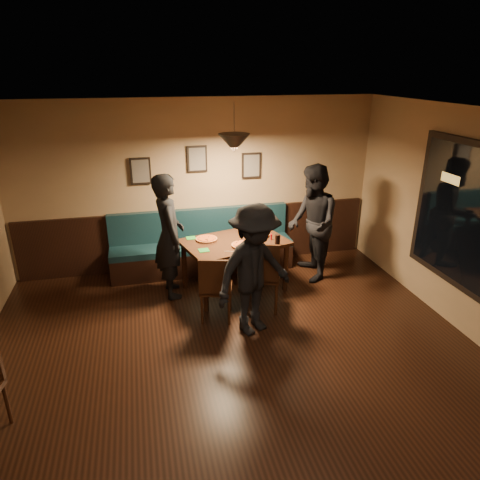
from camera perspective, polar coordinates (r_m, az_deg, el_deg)
The scene contains 23 objects.
floor at distance 4.86m, azimuth 1.37°, elevation -20.02°, with size 7.00×7.00×0.00m, color black.
ceiling at distance 3.66m, azimuth 1.77°, elevation 14.86°, with size 7.00×7.00×0.00m, color silver.
wall_back at distance 7.30m, azimuth -5.51°, elevation 7.04°, with size 6.00×6.00×0.00m, color #8C704F.
wainscot at distance 7.55m, azimuth -5.23°, elevation 0.36°, with size 5.88×0.06×1.00m, color black.
booth_bench at distance 7.30m, azimuth -4.92°, elevation -0.39°, with size 3.00×0.60×1.00m, color #0F232D, non-canonical shape.
picture_left at distance 7.14m, azimuth -12.80°, elevation 8.75°, with size 0.32×0.04×0.42m, color black.
picture_center at distance 7.17m, azimuth -5.60°, elevation 10.46°, with size 0.32×0.04×0.42m, color black.
picture_right at distance 7.38m, azimuth 1.48°, elevation 9.67°, with size 0.32×0.04×0.42m, color black.
pendant_lamp at distance 6.16m, azimuth -0.77°, elevation 12.50°, with size 0.44×0.44×0.25m, color black.
dining_table at distance 6.71m, azimuth -0.69°, elevation -3.29°, with size 1.49×0.96×0.80m, color black.
chair_near_left at distance 5.94m, azimuth -3.13°, elevation -6.05°, with size 0.42×0.42×0.95m, color #32160E, non-canonical shape.
chair_near_right at distance 6.16m, azimuth 2.98°, elevation -4.40°, with size 0.47×0.47×1.06m, color black, non-canonical shape.
diner_left at distance 6.46m, azimuth -9.20°, elevation 0.49°, with size 0.68×0.45×1.86m, color black.
diner_right at distance 6.99m, azimuth 9.40°, elevation 2.13°, with size 0.90×0.70×1.86m, color black.
diner_front at distance 5.48m, azimuth 1.85°, elevation -4.00°, with size 1.11×0.64×1.72m, color black.
pizza_a at distance 6.60m, azimuth -4.38°, elevation 0.15°, with size 0.32×0.32×0.04m, color orange.
pizza_b at distance 6.36m, azimuth 0.37°, elevation -0.65°, with size 0.33×0.33×0.04m, color orange.
pizza_c at distance 6.75m, azimuth 2.52°, elevation 0.70°, with size 0.32×0.32×0.04m, color gold.
soda_glass at distance 6.39m, azimuth 4.90°, elevation 0.01°, with size 0.08×0.08×0.17m, color black.
tabasco_bottle at distance 6.60m, azimuth 4.09°, elevation 0.49°, with size 0.03×0.03×0.11m, color #AA050E.
napkin_a at distance 6.70m, azimuth -6.39°, elevation 0.27°, with size 0.14×0.14×0.01m, color #217D27.
napkin_b at distance 6.24m, azimuth -4.73°, elevation -1.33°, with size 0.14×0.14×0.01m, color #1E7327.
cutlery_set at distance 6.18m, azimuth -0.60°, elevation -1.47°, with size 0.02×0.17×0.00m, color silver.
Camera 1 is at (-0.94, -3.51, 3.23)m, focal length 32.81 mm.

